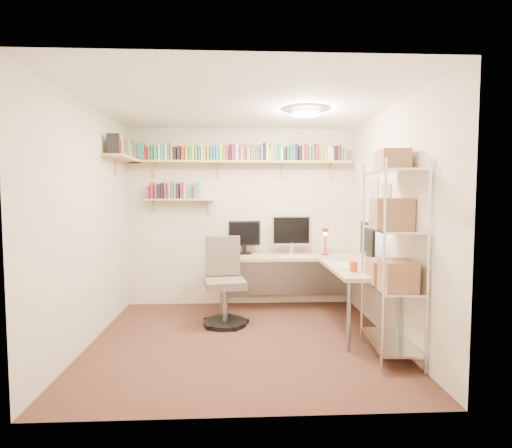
% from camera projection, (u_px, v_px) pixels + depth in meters
% --- Properties ---
extents(ground, '(3.20, 3.20, 0.00)m').
position_uv_depth(ground, '(242.00, 340.00, 4.29)').
color(ground, '#40221B').
rests_on(ground, ground).
extents(room_shell, '(3.24, 3.04, 2.52)m').
position_uv_depth(room_shell, '(243.00, 196.00, 4.18)').
color(room_shell, beige).
rests_on(room_shell, ground).
extents(wall_shelves, '(3.12, 1.09, 0.80)m').
position_uv_depth(wall_shelves, '(211.00, 161.00, 5.42)').
color(wall_shelves, '#D5B878').
rests_on(wall_shelves, ground).
extents(corner_desk, '(1.98, 1.89, 1.28)m').
position_uv_depth(corner_desk, '(295.00, 259.00, 5.21)').
color(corner_desk, beige).
rests_on(corner_desk, ground).
extents(office_chair, '(0.56, 0.56, 1.05)m').
position_uv_depth(office_chair, '(224.00, 287.00, 4.83)').
color(office_chair, black).
rests_on(office_chair, ground).
extents(wire_rack, '(0.47, 0.84, 1.99)m').
position_uv_depth(wire_rack, '(392.00, 239.00, 3.80)').
color(wire_rack, silver).
rests_on(wire_rack, ground).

